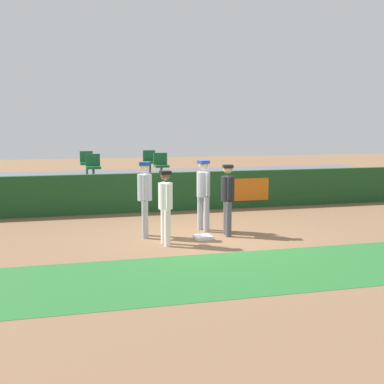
% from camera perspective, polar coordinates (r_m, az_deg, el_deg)
% --- Properties ---
extents(ground_plane, '(60.00, 60.00, 0.00)m').
position_cam_1_polar(ground_plane, '(12.34, 1.17, -5.10)').
color(ground_plane, brown).
extents(grass_foreground_strip, '(18.00, 2.80, 0.01)m').
position_cam_1_polar(grass_foreground_strip, '(9.62, 6.14, -8.79)').
color(grass_foreground_strip, '#26662B').
rests_on(grass_foreground_strip, ground_plane).
extents(first_base, '(0.40, 0.40, 0.08)m').
position_cam_1_polar(first_base, '(12.17, 1.22, -5.09)').
color(first_base, white).
rests_on(first_base, ground_plane).
extents(player_fielder_home, '(0.34, 0.54, 1.68)m').
position_cam_1_polar(player_fielder_home, '(11.42, -2.97, -1.17)').
color(player_fielder_home, white).
rests_on(player_fielder_home, ground_plane).
extents(player_runner_visitor, '(0.40, 0.50, 1.82)m').
position_cam_1_polar(player_runner_visitor, '(12.27, -5.31, -0.20)').
color(player_runner_visitor, '#9EA3AD').
rests_on(player_runner_visitor, ground_plane).
extents(player_coach_visitor, '(0.41, 0.49, 1.80)m').
position_cam_1_polar(player_coach_visitor, '(12.95, 1.28, 0.20)').
color(player_coach_visitor, '#9EA3AD').
rests_on(player_coach_visitor, ground_plane).
extents(player_umpire, '(0.38, 0.48, 1.74)m').
position_cam_1_polar(player_umpire, '(12.43, 4.01, -0.30)').
color(player_umpire, '#4C4C51').
rests_on(player_umpire, ground_plane).
extents(field_wall, '(18.00, 0.26, 1.21)m').
position_cam_1_polar(field_wall, '(16.01, -2.71, 0.03)').
color(field_wall, '#19471E').
rests_on(field_wall, ground_plane).
extents(bleacher_platform, '(18.00, 4.80, 0.91)m').
position_cam_1_polar(bleacher_platform, '(18.53, -4.44, 0.56)').
color(bleacher_platform, '#59595E').
rests_on(bleacher_platform, ground_plane).
extents(seat_back_center, '(0.46, 0.44, 0.84)m').
position_cam_1_polar(seat_back_center, '(19.10, -4.76, 3.55)').
color(seat_back_center, '#4C4C51').
rests_on(seat_back_center, bleacher_platform).
extents(seat_front_center, '(0.47, 0.44, 0.84)m').
position_cam_1_polar(seat_front_center, '(17.35, -3.49, 3.16)').
color(seat_front_center, '#4C4C51').
rests_on(seat_front_center, bleacher_platform).
extents(seat_back_left, '(0.46, 0.44, 0.84)m').
position_cam_1_polar(seat_back_left, '(18.83, -11.71, 3.36)').
color(seat_back_left, '#4C4C51').
rests_on(seat_back_left, bleacher_platform).
extents(seat_front_left, '(0.47, 0.44, 0.84)m').
position_cam_1_polar(seat_front_left, '(17.05, -11.00, 2.96)').
color(seat_front_left, '#4C4C51').
rests_on(seat_front_left, bleacher_platform).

